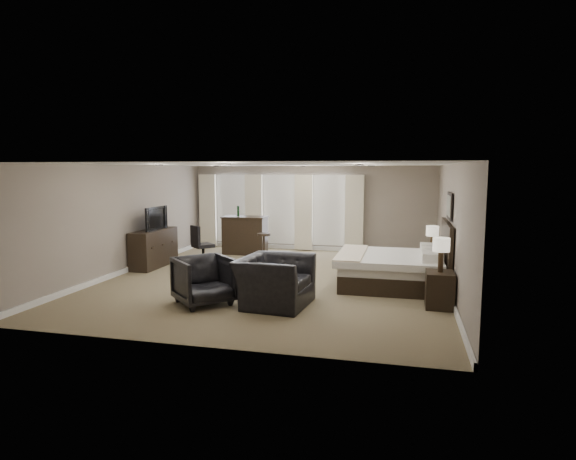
% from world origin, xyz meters
% --- Properties ---
extents(room, '(7.60, 8.60, 2.64)m').
position_xyz_m(room, '(0.00, 0.00, 1.30)').
color(room, '#706247').
rests_on(room, ground).
extents(window_bay, '(5.25, 0.20, 2.30)m').
position_xyz_m(window_bay, '(-1.00, 4.11, 1.20)').
color(window_bay, silver).
rests_on(window_bay, room).
extents(bed, '(2.22, 2.12, 1.41)m').
position_xyz_m(bed, '(2.58, 0.05, 0.71)').
color(bed, silver).
rests_on(bed, ground).
extents(nightstand_near, '(0.49, 0.60, 0.65)m').
position_xyz_m(nightstand_near, '(3.47, -1.40, 0.33)').
color(nightstand_near, black).
rests_on(nightstand_near, ground).
extents(nightstand_far, '(0.41, 0.50, 0.55)m').
position_xyz_m(nightstand_far, '(3.47, 1.50, 0.27)').
color(nightstand_far, black).
rests_on(nightstand_far, ground).
extents(lamp_near, '(0.30, 0.30, 0.62)m').
position_xyz_m(lamp_near, '(3.47, -1.40, 0.97)').
color(lamp_near, beige).
rests_on(lamp_near, nightstand_near).
extents(lamp_far, '(0.30, 0.30, 0.61)m').
position_xyz_m(lamp_far, '(3.47, 1.50, 0.85)').
color(lamp_far, beige).
rests_on(lamp_far, nightstand_far).
extents(wall_art, '(0.04, 0.96, 0.56)m').
position_xyz_m(wall_art, '(3.70, 0.05, 1.75)').
color(wall_art, slate).
rests_on(wall_art, room).
extents(dresser, '(0.53, 1.64, 0.95)m').
position_xyz_m(dresser, '(-3.45, 0.75, 0.48)').
color(dresser, black).
rests_on(dresser, ground).
extents(tv, '(0.60, 1.04, 0.14)m').
position_xyz_m(tv, '(-3.45, 0.75, 1.02)').
color(tv, black).
rests_on(tv, dresser).
extents(armchair_near, '(1.03, 1.46, 1.21)m').
position_xyz_m(armchair_near, '(0.52, -1.95, 0.60)').
color(armchair_near, black).
rests_on(armchair_near, ground).
extents(armchair_far, '(1.31, 1.31, 0.98)m').
position_xyz_m(armchair_far, '(-0.77, -2.21, 0.49)').
color(armchair_far, black).
rests_on(armchair_far, ground).
extents(bar_counter, '(1.29, 0.67, 1.13)m').
position_xyz_m(bar_counter, '(-1.76, 3.07, 0.56)').
color(bar_counter, black).
rests_on(bar_counter, ground).
extents(bar_stool_left, '(0.36, 0.36, 0.75)m').
position_xyz_m(bar_stool_left, '(-1.50, 3.42, 0.37)').
color(bar_stool_left, black).
rests_on(bar_stool_left, ground).
extents(bar_stool_right, '(0.42, 0.42, 0.76)m').
position_xyz_m(bar_stool_right, '(-0.90, 2.13, 0.38)').
color(bar_stool_right, black).
rests_on(bar_stool_right, ground).
extents(desk_chair, '(0.74, 0.74, 1.04)m').
position_xyz_m(desk_chair, '(-2.35, 1.37, 0.52)').
color(desk_chair, black).
rests_on(desk_chair, ground).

